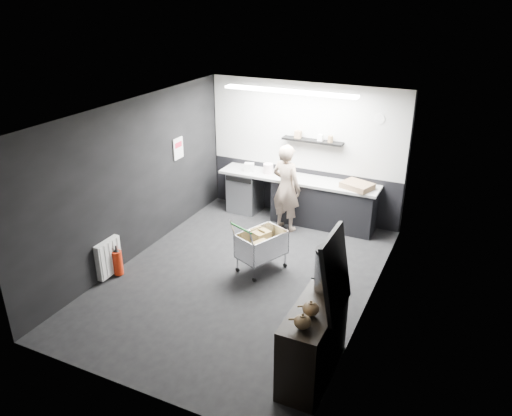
% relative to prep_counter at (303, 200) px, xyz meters
% --- Properties ---
extents(floor, '(5.50, 5.50, 0.00)m').
position_rel_prep_counter_xyz_m(floor, '(-0.14, -2.42, -0.46)').
color(floor, black).
rests_on(floor, ground).
extents(ceiling, '(5.50, 5.50, 0.00)m').
position_rel_prep_counter_xyz_m(ceiling, '(-0.14, -2.42, 2.24)').
color(ceiling, silver).
rests_on(ceiling, wall_back).
extents(wall_back, '(5.50, 0.00, 5.50)m').
position_rel_prep_counter_xyz_m(wall_back, '(-0.14, 0.33, 0.89)').
color(wall_back, black).
rests_on(wall_back, floor).
extents(wall_front, '(5.50, 0.00, 5.50)m').
position_rel_prep_counter_xyz_m(wall_front, '(-0.14, -5.17, 0.89)').
color(wall_front, black).
rests_on(wall_front, floor).
extents(wall_left, '(0.00, 5.50, 5.50)m').
position_rel_prep_counter_xyz_m(wall_left, '(-2.14, -2.42, 0.89)').
color(wall_left, black).
rests_on(wall_left, floor).
extents(wall_right, '(0.00, 5.50, 5.50)m').
position_rel_prep_counter_xyz_m(wall_right, '(1.86, -2.42, 0.89)').
color(wall_right, black).
rests_on(wall_right, floor).
extents(kitchen_wall_panel, '(3.95, 0.02, 1.70)m').
position_rel_prep_counter_xyz_m(kitchen_wall_panel, '(-0.14, 0.31, 1.39)').
color(kitchen_wall_panel, beige).
rests_on(kitchen_wall_panel, wall_back).
extents(dado_panel, '(3.95, 0.02, 1.00)m').
position_rel_prep_counter_xyz_m(dado_panel, '(-0.14, 0.31, 0.04)').
color(dado_panel, black).
rests_on(dado_panel, wall_back).
extents(floating_shelf, '(1.20, 0.22, 0.04)m').
position_rel_prep_counter_xyz_m(floating_shelf, '(0.06, 0.20, 1.16)').
color(floating_shelf, black).
rests_on(floating_shelf, wall_back).
extents(wall_clock, '(0.20, 0.03, 0.20)m').
position_rel_prep_counter_xyz_m(wall_clock, '(1.26, 0.30, 1.69)').
color(wall_clock, silver).
rests_on(wall_clock, wall_back).
extents(poster, '(0.02, 0.30, 0.40)m').
position_rel_prep_counter_xyz_m(poster, '(-2.12, -1.12, 1.09)').
color(poster, white).
rests_on(poster, wall_left).
extents(poster_red_band, '(0.02, 0.22, 0.10)m').
position_rel_prep_counter_xyz_m(poster_red_band, '(-2.11, -1.12, 1.16)').
color(poster_red_band, red).
rests_on(poster_red_band, poster).
extents(radiator, '(0.10, 0.50, 0.60)m').
position_rel_prep_counter_xyz_m(radiator, '(-2.08, -3.32, -0.11)').
color(radiator, silver).
rests_on(radiator, wall_left).
extents(ceiling_strip, '(2.40, 0.20, 0.04)m').
position_rel_prep_counter_xyz_m(ceiling_strip, '(-0.14, -0.57, 2.21)').
color(ceiling_strip, white).
rests_on(ceiling_strip, ceiling).
extents(prep_counter, '(3.20, 0.61, 0.90)m').
position_rel_prep_counter_xyz_m(prep_counter, '(0.00, 0.00, 0.00)').
color(prep_counter, black).
rests_on(prep_counter, floor).
extents(person, '(0.70, 0.55, 1.69)m').
position_rel_prep_counter_xyz_m(person, '(-0.19, -0.45, 0.39)').
color(person, beige).
rests_on(person, floor).
extents(shopping_cart, '(0.80, 1.03, 0.92)m').
position_rel_prep_counter_xyz_m(shopping_cart, '(0.04, -2.07, -0.02)').
color(shopping_cart, silver).
rests_on(shopping_cart, floor).
extents(sideboard, '(0.54, 1.26, 1.89)m').
position_rel_prep_counter_xyz_m(sideboard, '(1.62, -3.98, 0.14)').
color(sideboard, black).
rests_on(sideboard, floor).
extents(fire_extinguisher, '(0.15, 0.15, 0.51)m').
position_rel_prep_counter_xyz_m(fire_extinguisher, '(-1.99, -3.22, -0.21)').
color(fire_extinguisher, red).
rests_on(fire_extinguisher, floor).
extents(cardboard_box, '(0.65, 0.57, 0.11)m').
position_rel_prep_counter_xyz_m(cardboard_box, '(1.05, -0.05, 0.50)').
color(cardboard_box, '#876848').
rests_on(cardboard_box, prep_counter).
extents(pink_tub, '(0.20, 0.20, 0.20)m').
position_rel_prep_counter_xyz_m(pink_tub, '(-0.77, 0.00, 0.54)').
color(pink_tub, white).
rests_on(pink_tub, prep_counter).
extents(white_container, '(0.22, 0.19, 0.17)m').
position_rel_prep_counter_xyz_m(white_container, '(-1.17, -0.05, 0.53)').
color(white_container, silver).
rests_on(white_container, prep_counter).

